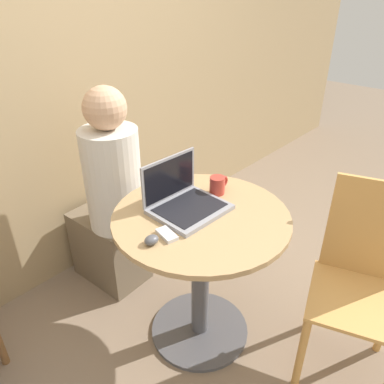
% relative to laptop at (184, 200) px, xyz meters
% --- Properties ---
extents(ground_plane, '(12.00, 12.00, 0.00)m').
position_rel_laptop_xyz_m(ground_plane, '(0.01, -0.10, -0.79)').
color(ground_plane, '#7F6B56').
extents(back_wall, '(7.00, 0.05, 2.60)m').
position_rel_laptop_xyz_m(back_wall, '(0.01, 0.90, 0.51)').
color(back_wall, tan).
rests_on(back_wall, ground_plane).
extents(round_table, '(0.80, 0.80, 0.75)m').
position_rel_laptop_xyz_m(round_table, '(0.01, -0.10, -0.28)').
color(round_table, '#4C4C51').
rests_on(round_table, ground_plane).
extents(laptop, '(0.33, 0.29, 0.23)m').
position_rel_laptop_xyz_m(laptop, '(0.00, 0.00, 0.00)').
color(laptop, gray).
rests_on(laptop, round_table).
extents(cell_phone, '(0.07, 0.11, 0.02)m').
position_rel_laptop_xyz_m(cell_phone, '(-0.20, -0.09, -0.04)').
color(cell_phone, silver).
rests_on(cell_phone, round_table).
extents(computer_mouse, '(0.06, 0.05, 0.04)m').
position_rel_laptop_xyz_m(computer_mouse, '(-0.28, -0.09, -0.02)').
color(computer_mouse, '#4C4C51').
rests_on(computer_mouse, round_table).
extents(coffee_cup, '(0.12, 0.07, 0.09)m').
position_rel_laptop_xyz_m(coffee_cup, '(0.21, -0.03, 0.00)').
color(coffee_cup, '#B2382D').
rests_on(coffee_cup, round_table).
extents(chair_empty, '(0.51, 0.51, 0.94)m').
position_rel_laptop_xyz_m(chair_empty, '(0.37, -0.72, -0.31)').
color(chair_empty, tan).
rests_on(chair_empty, ground_plane).
extents(person_seated, '(0.32, 0.48, 1.23)m').
position_rel_laptop_xyz_m(person_seated, '(-0.02, 0.56, -0.27)').
color(person_seated, brown).
rests_on(person_seated, ground_plane).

